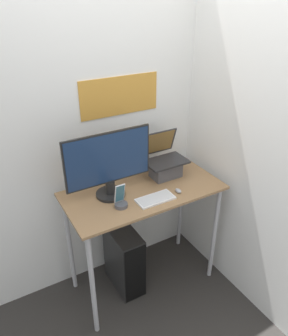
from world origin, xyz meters
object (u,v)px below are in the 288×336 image
at_px(laptop, 165,164).
at_px(mouse, 178,191).
at_px(keyboard, 155,199).
at_px(cell_phone, 121,201).
at_px(monitor, 109,166).
at_px(computer_tower, 124,259).

height_order(laptop, mouse, laptop).
relative_size(keyboard, cell_phone, 1.57).
xyz_separation_m(laptop, keyboard, (-0.24, -0.25, -0.09)).
relative_size(laptop, mouse, 5.86).
xyz_separation_m(monitor, cell_phone, (0.00, -0.16, -0.20)).
height_order(keyboard, cell_phone, cell_phone).
distance_m(mouse, cell_phone, 0.44).
bearing_deg(keyboard, computer_tower, 127.57).
relative_size(keyboard, computer_tower, 0.49).
xyz_separation_m(monitor, mouse, (0.44, -0.21, -0.22)).
bearing_deg(mouse, cell_phone, 173.40).
bearing_deg(monitor, laptop, 4.96).
distance_m(keyboard, mouse, 0.19).
relative_size(keyboard, mouse, 4.67).
height_order(mouse, cell_phone, cell_phone).
bearing_deg(computer_tower, keyboard, -52.43).
bearing_deg(mouse, monitor, 154.00).
xyz_separation_m(keyboard, mouse, (0.19, -0.00, 0.00)).
relative_size(mouse, computer_tower, 0.10).
distance_m(mouse, computer_tower, 0.78).
bearing_deg(computer_tower, monitor, 176.39).
bearing_deg(keyboard, monitor, 138.85).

